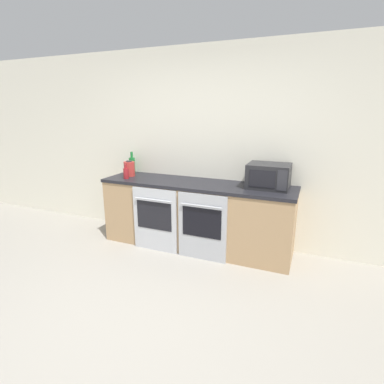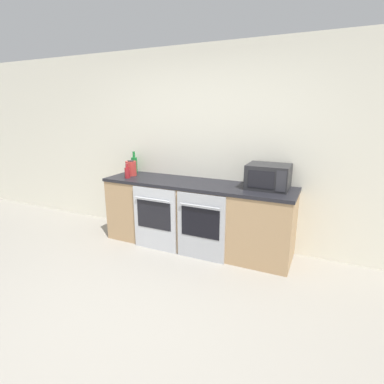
{
  "view_description": "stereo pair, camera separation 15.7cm",
  "coord_description": "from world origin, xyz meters",
  "px_view_note": "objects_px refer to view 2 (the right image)",
  "views": [
    {
      "loc": [
        1.4,
        -1.79,
        1.78
      ],
      "look_at": [
        -0.06,
        1.7,
        0.75
      ],
      "focal_mm": 28.0,
      "sensor_mm": 36.0,
      "label": 1
    },
    {
      "loc": [
        1.54,
        -1.73,
        1.78
      ],
      "look_at": [
        -0.06,
        1.7,
        0.75
      ],
      "focal_mm": 28.0,
      "sensor_mm": 36.0,
      "label": 2
    }
  ],
  "objects_px": {
    "oven_right": "(201,227)",
    "bottle_green": "(134,164)",
    "kettle": "(131,168)",
    "oven_left": "(154,219)",
    "bottle_red": "(127,172)",
    "microwave": "(268,177)"
  },
  "relations": [
    {
      "from": "microwave",
      "to": "bottle_green",
      "type": "height_order",
      "value": "bottle_green"
    },
    {
      "from": "oven_left",
      "to": "kettle",
      "type": "height_order",
      "value": "kettle"
    },
    {
      "from": "kettle",
      "to": "microwave",
      "type": "bearing_deg",
      "value": 2.29
    },
    {
      "from": "bottle_red",
      "to": "kettle",
      "type": "xyz_separation_m",
      "value": [
        -0.06,
        0.17,
        0.03
      ]
    },
    {
      "from": "oven_left",
      "to": "oven_right",
      "type": "bearing_deg",
      "value": 0.0
    },
    {
      "from": "bottle_green",
      "to": "kettle",
      "type": "relative_size",
      "value": 1.45
    },
    {
      "from": "oven_right",
      "to": "microwave",
      "type": "distance_m",
      "value": 1.01
    },
    {
      "from": "bottle_green",
      "to": "bottle_red",
      "type": "bearing_deg",
      "value": -68.88
    },
    {
      "from": "bottle_red",
      "to": "kettle",
      "type": "distance_m",
      "value": 0.18
    },
    {
      "from": "oven_right",
      "to": "bottle_red",
      "type": "distance_m",
      "value": 1.31
    },
    {
      "from": "oven_right",
      "to": "bottle_green",
      "type": "bearing_deg",
      "value": 157.8
    },
    {
      "from": "bottle_red",
      "to": "bottle_green",
      "type": "bearing_deg",
      "value": 111.12
    },
    {
      "from": "oven_right",
      "to": "oven_left",
      "type": "bearing_deg",
      "value": 180.0
    },
    {
      "from": "oven_right",
      "to": "bottle_red",
      "type": "height_order",
      "value": "bottle_red"
    },
    {
      "from": "oven_right",
      "to": "bottle_green",
      "type": "distance_m",
      "value": 1.54
    },
    {
      "from": "bottle_green",
      "to": "kettle",
      "type": "distance_m",
      "value": 0.22
    },
    {
      "from": "oven_right",
      "to": "microwave",
      "type": "height_order",
      "value": "microwave"
    },
    {
      "from": "microwave",
      "to": "oven_left",
      "type": "bearing_deg",
      "value": -162.69
    },
    {
      "from": "kettle",
      "to": "oven_left",
      "type": "bearing_deg",
      "value": -30.34
    },
    {
      "from": "bottle_red",
      "to": "oven_right",
      "type": "bearing_deg",
      "value": -8.45
    },
    {
      "from": "oven_left",
      "to": "oven_right",
      "type": "xyz_separation_m",
      "value": [
        0.65,
        0.0,
        0.0
      ]
    },
    {
      "from": "oven_left",
      "to": "bottle_green",
      "type": "relative_size",
      "value": 2.66
    }
  ]
}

